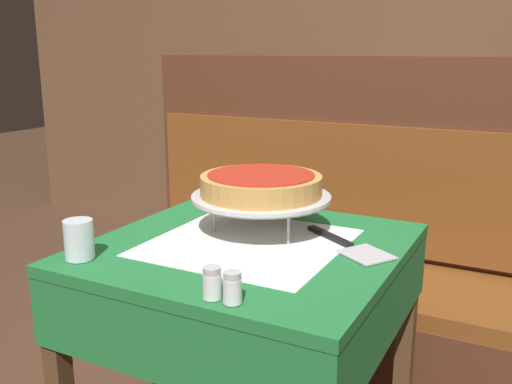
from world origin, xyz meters
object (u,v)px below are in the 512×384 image
Objects in this scene: booth_bench at (314,283)px; pepper_shaker at (233,288)px; pizza_pan_stand at (261,198)px; salt_shaker at (212,283)px; dining_table_front at (249,285)px; water_glass_near at (79,239)px; deep_dish_pizza at (261,184)px; condiment_caddy at (408,141)px; dining_table_rear at (387,174)px; napkin_holder at (260,192)px; pizza_server at (348,245)px.

pepper_shaker is (0.26, -1.12, 0.46)m from booth_bench.
salt_shaker is (0.11, -0.44, -0.06)m from pizza_pan_stand.
booth_bench reaches higher than pepper_shaker.
dining_table_front is 8.03× the size of water_glass_near.
deep_dish_pizza is (0.10, -0.68, 0.56)m from booth_bench.
pepper_shaker reaches higher than dining_table_front.
pepper_shaker is 2.00m from condiment_caddy.
deep_dish_pizza is at bearing -81.36° from booth_bench.
dining_table_rear is at bearing 91.63° from dining_table_front.
deep_dish_pizza is 0.46m from salt_shaker.
dining_table_rear is at bearing -129.94° from condiment_caddy.
dining_table_rear is at bearing 82.08° from water_glass_near.
napkin_holder is (-0.24, 0.68, 0.01)m from salt_shaker.
dining_table_rear is at bearing 91.28° from deep_dish_pizza.
dining_table_rear is at bearing 95.75° from pepper_shaker.
booth_bench is 0.89m from deep_dish_pizza.
booth_bench is 1.23m from salt_shaker.
dining_table_front is 0.46× the size of booth_bench.
deep_dish_pizza is 0.50m from water_glass_near.
water_glass_near is at bearing -99.71° from condiment_caddy.
deep_dish_pizza is (0.03, -1.47, 0.26)m from dining_table_rear.
pepper_shaker is at bearing -5.88° from water_glass_near.
napkin_holder is at bearing -93.04° from booth_bench.
dining_table_rear is 11.51× the size of salt_shaker.
salt_shaker is at bearing -75.62° from deep_dish_pizza.
pizza_pan_stand is 3.98× the size of water_glass_near.
dining_table_rear is 2.72× the size of pizza_server.
pizza_server is at bearing -62.57° from booth_bench.
napkin_holder is (-0.09, -1.23, 0.17)m from dining_table_rear.
pizza_server is at bearing -82.24° from condiment_caddy.
condiment_caddy reaches higher than water_glass_near.
deep_dish_pizza is 0.29m from pizza_server.
dining_table_front is at bearing 44.18° from water_glass_near.
dining_table_front is 0.85m from booth_bench.
deep_dish_pizza is 5.05× the size of pepper_shaker.
condiment_caddy is (0.04, 1.56, -0.05)m from pizza_pan_stand.
deep_dish_pizza is at bearing -88.72° from dining_table_rear.
dining_table_rear is 1.89m from water_glass_near.
pizza_server is 4.32× the size of pepper_shaker.
salt_shaker is 0.67× the size of napkin_holder.
salt_shaker is (0.40, -0.05, -0.02)m from water_glass_near.
condiment_caddy reaches higher than napkin_holder.
condiment_caddy reaches higher than pizza_server.
salt_shaker is 0.72m from napkin_holder.
water_glass_near is at bearing -126.76° from deep_dish_pizza.
condiment_caddy reaches higher than dining_table_front.
pepper_shaker is (-0.10, -0.43, 0.03)m from pizza_server.
dining_table_front is 1.57m from dining_table_rear.
deep_dish_pizza reaches higher than napkin_holder.
pizza_pan_stand reaches higher than pepper_shaker.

